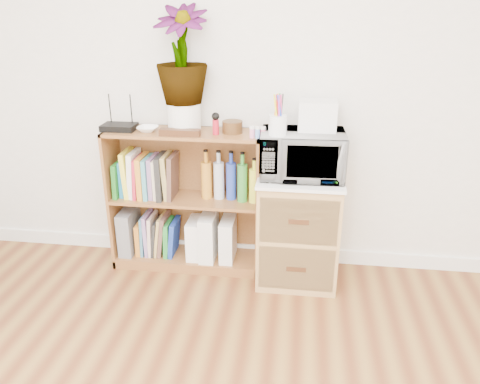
# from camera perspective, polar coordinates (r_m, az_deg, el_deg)

# --- Properties ---
(skirting_board) EXTENTS (4.00, 0.02, 0.10)m
(skirting_board) POSITION_cam_1_polar(r_m,az_deg,el_deg) (3.39, 0.10, -7.06)
(skirting_board) COLOR white
(skirting_board) RESTS_ON ground
(bookshelf) EXTENTS (1.00, 0.30, 0.95)m
(bookshelf) POSITION_cam_1_polar(r_m,az_deg,el_deg) (3.14, -6.59, -1.07)
(bookshelf) COLOR brown
(bookshelf) RESTS_ON ground
(wicker_unit) EXTENTS (0.50, 0.45, 0.70)m
(wicker_unit) POSITION_cam_1_polar(r_m,az_deg,el_deg) (3.04, 7.09, -4.54)
(wicker_unit) COLOR #9E7542
(wicker_unit) RESTS_ON ground
(microwave) EXTENTS (0.51, 0.35, 0.28)m
(microwave) POSITION_cam_1_polar(r_m,az_deg,el_deg) (2.83, 7.57, 4.57)
(microwave) COLOR white
(microwave) RESTS_ON wicker_unit
(pen_cup) EXTENTS (0.10, 0.10, 0.11)m
(pen_cup) POSITION_cam_1_polar(r_m,az_deg,el_deg) (2.70, 4.60, 8.12)
(pen_cup) COLOR white
(pen_cup) RESTS_ON microwave
(small_appliance) EXTENTS (0.22, 0.18, 0.17)m
(small_appliance) POSITION_cam_1_polar(r_m,az_deg,el_deg) (2.84, 9.42, 9.22)
(small_appliance) COLOR silver
(small_appliance) RESTS_ON microwave
(router) EXTENTS (0.21, 0.14, 0.04)m
(router) POSITION_cam_1_polar(r_m,az_deg,el_deg) (3.09, -14.51, 7.67)
(router) COLOR black
(router) RESTS_ON bookshelf
(white_bowl) EXTENTS (0.13, 0.13, 0.03)m
(white_bowl) POSITION_cam_1_polar(r_m,az_deg,el_deg) (3.01, -11.18, 7.54)
(white_bowl) COLOR white
(white_bowl) RESTS_ON bookshelf
(plant_pot) EXTENTS (0.21, 0.21, 0.18)m
(plant_pot) POSITION_cam_1_polar(r_m,az_deg,el_deg) (2.98, -6.82, 9.07)
(plant_pot) COLOR white
(plant_pot) RESTS_ON bookshelf
(potted_plant) EXTENTS (0.32, 0.32, 0.58)m
(potted_plant) POSITION_cam_1_polar(r_m,az_deg,el_deg) (2.92, -7.17, 16.28)
(potted_plant) COLOR #3B6F2C
(potted_plant) RESTS_ON plant_pot
(trinket_box) EXTENTS (0.25, 0.06, 0.04)m
(trinket_box) POSITION_cam_1_polar(r_m,az_deg,el_deg) (2.88, -7.35, 7.21)
(trinket_box) COLOR #35180E
(trinket_box) RESTS_ON bookshelf
(kokeshi_doll) EXTENTS (0.04, 0.04, 0.09)m
(kokeshi_doll) POSITION_cam_1_polar(r_m,az_deg,el_deg) (2.89, -2.98, 7.90)
(kokeshi_doll) COLOR red
(kokeshi_doll) RESTS_ON bookshelf
(wooden_bowl) EXTENTS (0.13, 0.13, 0.07)m
(wooden_bowl) POSITION_cam_1_polar(r_m,az_deg,el_deg) (2.92, -0.93, 7.94)
(wooden_bowl) COLOR #3D2610
(wooden_bowl) RESTS_ON bookshelf
(paint_jars) EXTENTS (0.11, 0.04, 0.05)m
(paint_jars) POSITION_cam_1_polar(r_m,az_deg,el_deg) (2.81, 2.16, 7.12)
(paint_jars) COLOR #D47686
(paint_jars) RESTS_ON bookshelf
(file_box) EXTENTS (0.09, 0.25, 0.31)m
(file_box) POSITION_cam_1_polar(r_m,az_deg,el_deg) (3.36, -13.34, -4.59)
(file_box) COLOR slate
(file_box) RESTS_ON bookshelf
(magazine_holder_left) EXTENTS (0.09, 0.22, 0.27)m
(magazine_holder_left) POSITION_cam_1_polar(r_m,az_deg,el_deg) (3.23, -5.51, -5.58)
(magazine_holder_left) COLOR white
(magazine_holder_left) RESTS_ON bookshelf
(magazine_holder_mid) EXTENTS (0.10, 0.25, 0.32)m
(magazine_holder_mid) POSITION_cam_1_polar(r_m,az_deg,el_deg) (3.20, -3.82, -5.34)
(magazine_holder_mid) COLOR white
(magazine_holder_mid) RESTS_ON bookshelf
(magazine_holder_right) EXTENTS (0.09, 0.23, 0.29)m
(magazine_holder_right) POSITION_cam_1_polar(r_m,az_deg,el_deg) (3.19, -1.48, -5.73)
(magazine_holder_right) COLOR white
(magazine_holder_right) RESTS_ON bookshelf
(cookbooks) EXTENTS (0.41, 0.20, 0.31)m
(cookbooks) POSITION_cam_1_polar(r_m,az_deg,el_deg) (3.15, -11.30, 1.96)
(cookbooks) COLOR #1C6A1E
(cookbooks) RESTS_ON bookshelf
(liquor_bottles) EXTENTS (0.38, 0.07, 0.32)m
(liquor_bottles) POSITION_cam_1_polar(r_m,az_deg,el_deg) (3.01, -1.34, 1.79)
(liquor_bottles) COLOR #C27E24
(liquor_bottles) RESTS_ON bookshelf
(lower_books) EXTENTS (0.28, 0.19, 0.30)m
(lower_books) POSITION_cam_1_polar(r_m,az_deg,el_deg) (3.31, -10.01, -5.18)
(lower_books) COLOR #C17222
(lower_books) RESTS_ON bookshelf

